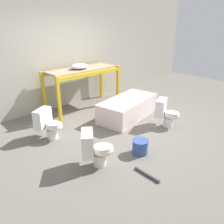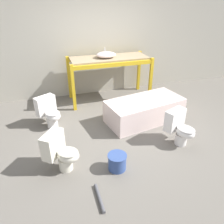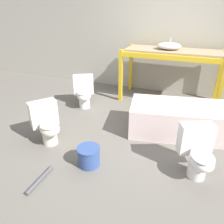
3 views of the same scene
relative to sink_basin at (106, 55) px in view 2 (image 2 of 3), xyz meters
The scene contains 10 objects.
ground_plane 1.89m from the sink_basin, 95.65° to the right, with size 12.00×12.00×0.00m, color #666059.
warehouse_wall_rear 0.74m from the sink_basin, 104.54° to the left, with size 10.80×0.08×3.20m.
shelving_rack 0.25m from the sink_basin, ahead, with size 1.98×0.80×1.08m.
sink_basin is the anchor object (origin of this frame).
bathtub_main 1.61m from the sink_basin, 69.65° to the right, with size 1.71×1.03×0.48m.
toilet_near 1.90m from the sink_basin, 148.14° to the right, with size 0.54×0.61×0.62m.
toilet_far 2.76m from the sink_basin, 121.19° to the right, with size 0.61×0.57×0.62m.
toilet_extra 2.45m from the sink_basin, 71.54° to the right, with size 0.51×0.60×0.62m.
bucket_white 2.77m from the sink_basin, 102.32° to the right, with size 0.30×0.30×0.26m.
loose_pipe 3.35m from the sink_basin, 107.71° to the right, with size 0.05×0.47×0.05m.
Camera 2 is at (-1.24, -3.47, 2.41)m, focal length 35.00 mm.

